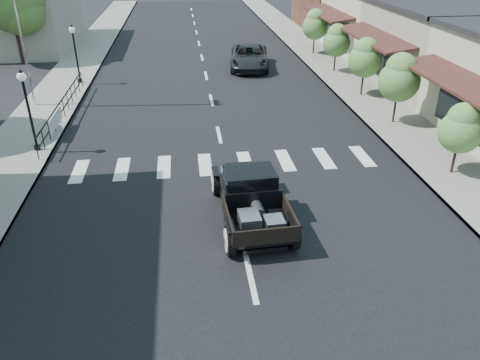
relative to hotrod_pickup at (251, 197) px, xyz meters
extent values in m
plane|color=black|center=(-0.41, 0.13, -0.83)|extent=(120.00, 120.00, 0.00)
cube|color=black|center=(-0.41, 15.13, -0.82)|extent=(14.00, 80.00, 0.02)
cube|color=gray|center=(-8.91, 15.13, -0.76)|extent=(3.00, 80.00, 0.15)
cube|color=gray|center=(8.09, 15.13, -0.76)|extent=(3.00, 80.00, 0.15)
cube|color=gray|center=(-15.41, 28.13, 1.67)|extent=(10.00, 12.00, 5.00)
cube|color=#AA9E8E|center=(14.59, 13.13, 1.42)|extent=(10.00, 9.00, 4.50)
cube|color=beige|center=(14.59, 22.13, 1.42)|extent=(10.00, 9.00, 4.50)
imported|color=black|center=(2.60, 18.73, -0.09)|extent=(3.12, 5.59, 1.48)
camera|label=1|loc=(-1.88, -12.42, 7.20)|focal=35.00mm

